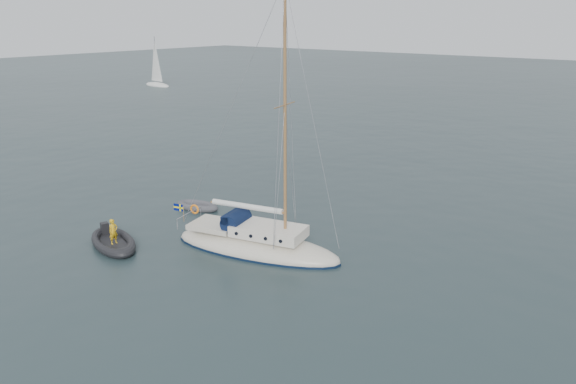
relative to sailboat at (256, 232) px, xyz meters
The scene contains 5 objects.
ground 2.56m from the sailboat, ahead, with size 300.00×300.00×0.00m, color black.
sailboat is the anchor object (origin of this frame).
dinghy 7.77m from the sailboat, 159.73° to the left, with size 2.93×1.32×0.42m.
rib 7.65m from the sailboat, 146.82° to the right, with size 4.31×1.96×1.58m.
distant_yacht_a 74.11m from the sailboat, 144.37° to the left, with size 6.59×3.51×8.73m.
Camera 1 is at (15.32, -20.03, 11.57)m, focal length 35.00 mm.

